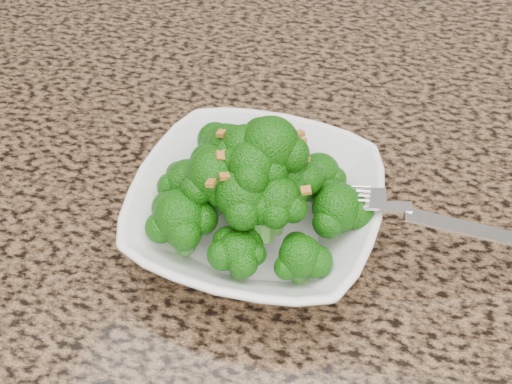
# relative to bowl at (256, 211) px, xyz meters

# --- Properties ---
(granite_counter) EXTENTS (1.64, 1.04, 0.03)m
(granite_counter) POSITION_rel_bowl_xyz_m (0.06, -0.05, -0.04)
(granite_counter) COLOR brown
(granite_counter) RESTS_ON cabinet
(bowl) EXTENTS (0.22, 0.22, 0.05)m
(bowl) POSITION_rel_bowl_xyz_m (0.00, 0.00, 0.00)
(bowl) COLOR white
(bowl) RESTS_ON granite_counter
(broccoli_pile) EXTENTS (0.19, 0.19, 0.08)m
(broccoli_pile) POSITION_rel_bowl_xyz_m (-0.00, 0.00, 0.06)
(broccoli_pile) COLOR #17650B
(broccoli_pile) RESTS_ON bowl
(garlic_topping) EXTENTS (0.11, 0.11, 0.01)m
(garlic_topping) POSITION_rel_bowl_xyz_m (0.00, 0.00, 0.11)
(garlic_topping) COLOR #B9782D
(garlic_topping) RESTS_ON broccoli_pile
(fork) EXTENTS (0.19, 0.05, 0.01)m
(fork) POSITION_rel_bowl_xyz_m (0.12, 0.00, 0.03)
(fork) COLOR silver
(fork) RESTS_ON bowl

